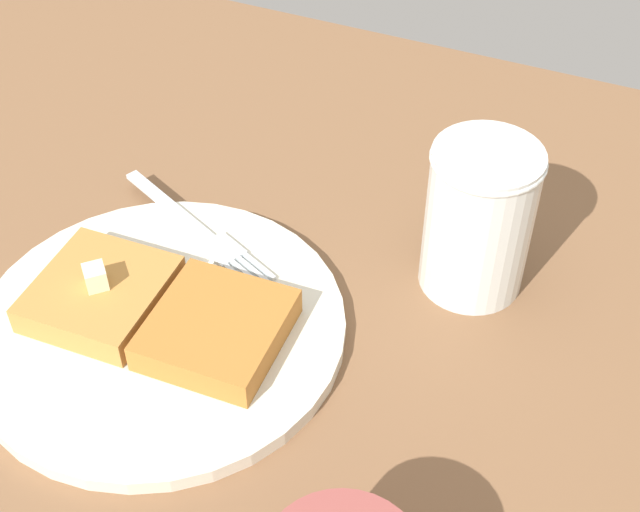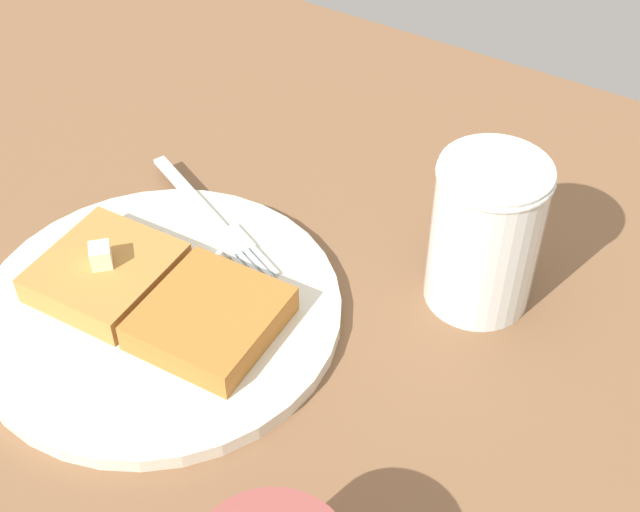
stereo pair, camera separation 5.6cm
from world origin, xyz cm
name	(u,v)px [view 2 (the right image)]	position (x,y,z in cm)	size (l,w,h in cm)	color
table_surface	(137,401)	(0.00, 0.00, 1.32)	(94.25, 94.25, 2.65)	brown
plate	(160,310)	(-2.38, 5.51, 3.23)	(23.93, 23.93, 1.06)	silver
toast_slice_left	(106,272)	(-6.57, 5.35, 4.69)	(7.97, 8.47, 1.97)	#B57B39
toast_slice_middle	(211,318)	(1.80, 5.67, 4.69)	(7.97, 8.47, 1.97)	#AE6B2C
butter_pat_primary	(101,256)	(-6.50, 5.16, 6.42)	(1.49, 1.34, 1.49)	#F4F0C6
fork	(216,223)	(-3.90, 13.87, 3.89)	(15.18, 7.88, 0.36)	silver
syrup_jar	(485,238)	(14.49, 18.34, 7.77)	(7.26, 7.26, 10.76)	#4B1E08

